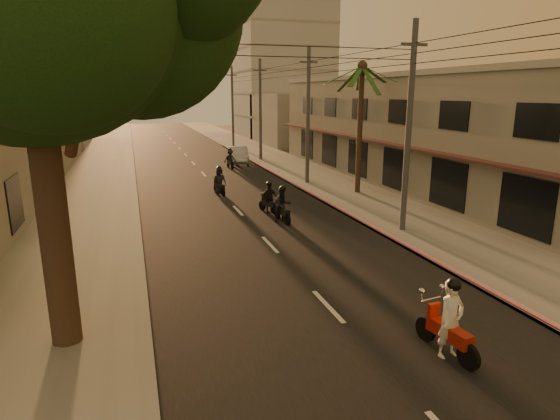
{
  "coord_description": "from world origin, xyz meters",
  "views": [
    {
      "loc": [
        -5.15,
        -9.56,
        6.08
      ],
      "look_at": [
        0.54,
        8.31,
        1.37
      ],
      "focal_mm": 30.0,
      "sensor_mm": 36.0,
      "label": 1
    }
  ],
  "objects_px": {
    "scooter_mid_b": "(269,199)",
    "scooter_far_b": "(230,159)",
    "scooter_far_a": "(219,182)",
    "parked_car": "(239,155)",
    "scooter_red": "(450,322)",
    "scooter_mid_a": "(283,206)",
    "palm_tree": "(362,74)"
  },
  "relations": [
    {
      "from": "scooter_far_b",
      "to": "scooter_red",
      "type": "bearing_deg",
      "value": -95.92
    },
    {
      "from": "scooter_mid_b",
      "to": "scooter_far_b",
      "type": "xyz_separation_m",
      "value": [
        1.05,
        14.94,
        0.01
      ]
    },
    {
      "from": "scooter_mid_b",
      "to": "palm_tree",
      "type": "bearing_deg",
      "value": 5.95
    },
    {
      "from": "scooter_red",
      "to": "scooter_far_a",
      "type": "xyz_separation_m",
      "value": [
        -1.82,
        19.6,
        -0.07
      ]
    },
    {
      "from": "scooter_far_a",
      "to": "scooter_mid_b",
      "type": "bearing_deg",
      "value": -82.47
    },
    {
      "from": "scooter_mid_b",
      "to": "scooter_far_a",
      "type": "bearing_deg",
      "value": 89.21
    },
    {
      "from": "scooter_mid_b",
      "to": "parked_car",
      "type": "bearing_deg",
      "value": 64.35
    },
    {
      "from": "scooter_mid_a",
      "to": "scooter_far_a",
      "type": "relative_size",
      "value": 1.03
    },
    {
      "from": "scooter_mid_a",
      "to": "palm_tree",
      "type": "bearing_deg",
      "value": 32.03
    },
    {
      "from": "scooter_mid_a",
      "to": "parked_car",
      "type": "bearing_deg",
      "value": 78.58
    },
    {
      "from": "scooter_red",
      "to": "scooter_far_b",
      "type": "height_order",
      "value": "scooter_red"
    },
    {
      "from": "palm_tree",
      "to": "scooter_mid_a",
      "type": "xyz_separation_m",
      "value": [
        -6.42,
        -4.83,
        -6.33
      ]
    },
    {
      "from": "scooter_far_b",
      "to": "parked_car",
      "type": "xyz_separation_m",
      "value": [
        1.27,
        2.54,
        -0.04
      ]
    },
    {
      "from": "palm_tree",
      "to": "parked_car",
      "type": "distance_m",
      "value": 16.47
    },
    {
      "from": "scooter_far_b",
      "to": "parked_car",
      "type": "relative_size",
      "value": 0.37
    },
    {
      "from": "scooter_far_a",
      "to": "parked_car",
      "type": "bearing_deg",
      "value": 62.34
    },
    {
      "from": "palm_tree",
      "to": "parked_car",
      "type": "xyz_separation_m",
      "value": [
        -4.21,
        14.57,
        -6.41
      ]
    },
    {
      "from": "scooter_red",
      "to": "parked_car",
      "type": "height_order",
      "value": "scooter_red"
    },
    {
      "from": "scooter_mid_a",
      "to": "scooter_mid_b",
      "type": "xyz_separation_m",
      "value": [
        -0.12,
        1.92,
        -0.06
      ]
    },
    {
      "from": "scooter_far_a",
      "to": "parked_car",
      "type": "xyz_separation_m",
      "value": [
        3.96,
        12.24,
        -0.06
      ]
    },
    {
      "from": "scooter_mid_b",
      "to": "scooter_far_a",
      "type": "height_order",
      "value": "scooter_far_a"
    },
    {
      "from": "scooter_mid_a",
      "to": "scooter_far_b",
      "type": "distance_m",
      "value": 16.89
    },
    {
      "from": "scooter_mid_b",
      "to": "parked_car",
      "type": "distance_m",
      "value": 17.64
    },
    {
      "from": "palm_tree",
      "to": "scooter_far_b",
      "type": "xyz_separation_m",
      "value": [
        -5.49,
        12.03,
        -6.38
      ]
    },
    {
      "from": "parked_car",
      "to": "scooter_far_b",
      "type": "bearing_deg",
      "value": -107.72
    },
    {
      "from": "palm_tree",
      "to": "scooter_far_a",
      "type": "height_order",
      "value": "palm_tree"
    },
    {
      "from": "scooter_mid_b",
      "to": "scooter_far_a",
      "type": "relative_size",
      "value": 0.93
    },
    {
      "from": "palm_tree",
      "to": "scooter_far_b",
      "type": "relative_size",
      "value": 4.74
    },
    {
      "from": "palm_tree",
      "to": "scooter_mid_b",
      "type": "height_order",
      "value": "palm_tree"
    },
    {
      "from": "scooter_red",
      "to": "scooter_mid_a",
      "type": "distance_m",
      "value": 12.44
    },
    {
      "from": "scooter_mid_a",
      "to": "scooter_red",
      "type": "bearing_deg",
      "value": -94.58
    },
    {
      "from": "palm_tree",
      "to": "scooter_red",
      "type": "height_order",
      "value": "palm_tree"
    }
  ]
}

